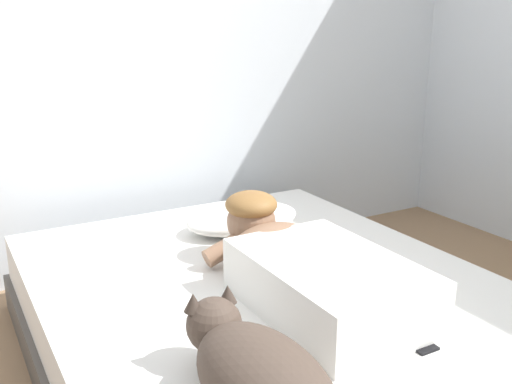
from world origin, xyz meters
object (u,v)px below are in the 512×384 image
dog (257,374)px  cell_phone (413,340)px  coffee_cup (277,228)px  pillow (243,218)px  bed (274,330)px  person_lying (304,265)px

dog → cell_phone: size_ratio=4.11×
coffee_cup → pillow: bearing=124.1°
bed → pillow: (0.17, 0.56, 0.23)m
person_lying → cell_phone: bearing=-75.7°
pillow → cell_phone: (-0.02, -1.07, -0.05)m
pillow → dog: (-0.57, -1.12, 0.05)m
person_lying → coffee_cup: person_lying is taller
bed → dog: 0.75m
pillow → person_lying: bearing=-100.5°
coffee_cup → cell_phone: coffee_cup is taller
bed → pillow: bearing=72.6°
dog → cell_phone: (0.55, 0.05, -0.10)m
dog → pillow: bearing=63.3°
dog → coffee_cup: (0.66, 0.99, -0.07)m
person_lying → bed: bearing=116.2°
cell_phone → person_lying: bearing=104.3°
coffee_cup → cell_phone: size_ratio=0.89×
bed → person_lying: bearing=-63.8°
bed → coffee_cup: 0.54m
bed → dog: bearing=-124.6°
pillow → coffee_cup: 0.17m
bed → cell_phone: 0.57m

